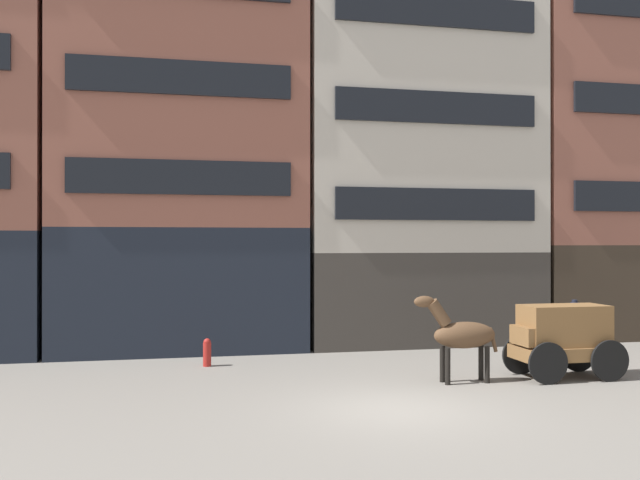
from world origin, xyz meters
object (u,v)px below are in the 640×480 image
(draft_horse, at_px, (461,334))
(pedestrian_officer, at_px, (575,324))
(fire_hydrant_curbside, at_px, (207,352))
(cargo_wagon, at_px, (562,336))

(draft_horse, xyz_separation_m, pedestrian_officer, (5.53, 3.44, -0.29))
(fire_hydrant_curbside, bearing_deg, pedestrian_officer, -1.52)
(cargo_wagon, xyz_separation_m, fire_hydrant_curbside, (-9.38, 3.76, -0.72))
(pedestrian_officer, bearing_deg, draft_horse, -148.09)
(draft_horse, bearing_deg, cargo_wagon, -0.00)
(draft_horse, bearing_deg, pedestrian_officer, 31.91)
(cargo_wagon, distance_m, draft_horse, 2.95)
(cargo_wagon, relative_size, fire_hydrant_curbside, 3.49)
(cargo_wagon, relative_size, draft_horse, 1.24)
(pedestrian_officer, xyz_separation_m, fire_hydrant_curbside, (-11.95, 0.32, -0.55))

